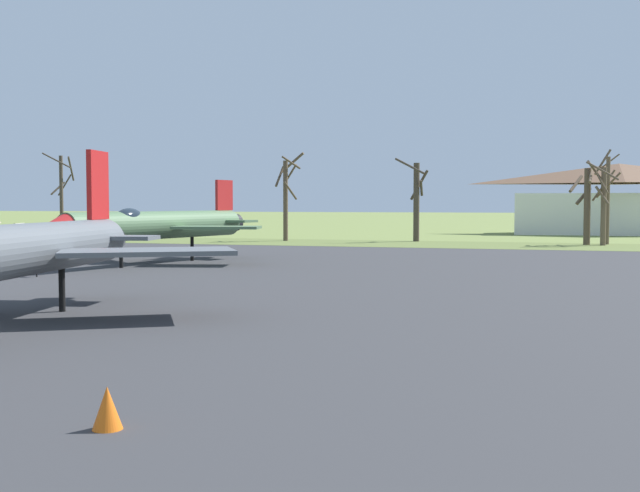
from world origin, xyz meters
TOP-DOWN VIEW (x-y plane):
  - asphalt_apron at (0.00, 17.73)m, footprint 96.69×59.09m
  - grass_verge_strip at (0.00, 53.28)m, footprint 156.69×12.00m
  - jet_fighter_front_left at (0.38, 1.98)m, footprint 12.69×17.14m
  - jet_fighter_front_right at (-7.53, 25.10)m, footprint 12.12×17.13m
  - info_placard_front_right at (-9.23, 16.17)m, footprint 0.65×0.24m
  - bare_tree_far_left at (-35.87, 56.32)m, footprint 3.07×3.40m
  - bare_tree_left_of_center at (-10.01, 55.74)m, footprint 2.68×3.17m
  - bare_tree_center at (2.34, 58.20)m, footprint 3.03×3.03m
  - bare_tree_right_of_center at (17.77, 56.28)m, footprint 2.79×2.77m
  - bare_tree_far_right at (19.08, 55.68)m, footprint 3.02×3.07m
  - bare_tree_backdrop_extra at (19.53, 57.82)m, footprint 2.35×1.54m
  - visitor_building at (22.00, 83.19)m, footprint 25.48×10.23m
  - traffic_cone at (8.90, -6.35)m, footprint 0.53×0.53m

SIDE VIEW (x-z plane):
  - asphalt_apron at x=0.00m, z-range 0.00..0.05m
  - grass_verge_strip at x=0.00m, z-range 0.00..0.06m
  - traffic_cone at x=8.90m, z-range 0.00..0.76m
  - info_placard_front_right at x=-9.23m, z-range 0.12..0.98m
  - jet_fighter_front_left at x=0.38m, z-range -0.49..5.22m
  - jet_fighter_front_right at x=-7.53m, z-range -0.20..5.09m
  - bare_tree_right_of_center at x=17.77m, z-range -0.01..7.43m
  - bare_tree_far_right at x=19.08m, z-range 0.33..7.67m
  - visitor_building at x=22.00m, z-range -0.10..8.31m
  - bare_tree_center at x=2.34m, z-range 0.10..8.14m
  - bare_tree_backdrop_extra at x=19.53m, z-range 0.14..8.71m
  - bare_tree_left_of_center at x=-10.01m, z-range 0.31..9.03m
  - bare_tree_far_left at x=-35.87m, z-range 0.38..9.45m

